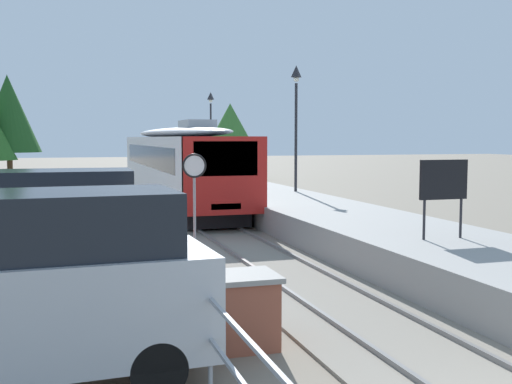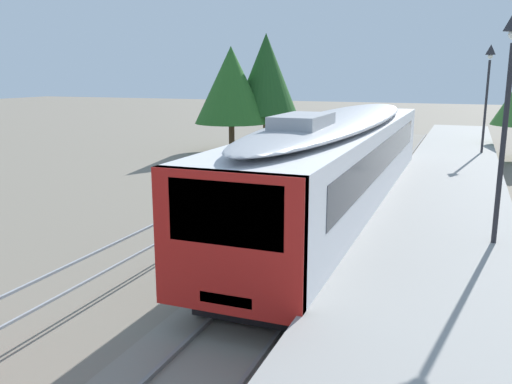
% 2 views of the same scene
% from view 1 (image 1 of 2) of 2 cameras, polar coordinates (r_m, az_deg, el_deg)
% --- Properties ---
extents(ground_plane, '(160.00, 160.00, 0.00)m').
position_cam_1_polar(ground_plane, '(26.66, -12.77, -2.02)').
color(ground_plane, slate).
extents(track_rails, '(3.20, 60.00, 0.14)m').
position_cam_1_polar(track_rails, '(27.04, -6.42, -1.76)').
color(track_rails, gray).
rests_on(track_rails, ground).
extents(commuter_train, '(2.82, 18.09, 3.74)m').
position_cam_1_polar(commuter_train, '(28.83, -7.20, 2.85)').
color(commuter_train, silver).
rests_on(commuter_train, track_rails).
extents(station_platform, '(3.90, 60.00, 0.90)m').
position_cam_1_polar(station_platform, '(27.78, 0.17, -0.69)').
color(station_platform, '#999691').
rests_on(station_platform, ground).
extents(platform_lamp_mid_platform, '(0.34, 0.34, 5.35)m').
position_cam_1_polar(platform_lamp_mid_platform, '(26.73, 3.69, 8.04)').
color(platform_lamp_mid_platform, '#232328').
rests_on(platform_lamp_mid_platform, station_platform).
extents(platform_lamp_far_end, '(0.34, 0.34, 5.35)m').
position_cam_1_polar(platform_lamp_far_end, '(42.13, -4.17, 6.91)').
color(platform_lamp_far_end, '#232328').
rests_on(platform_lamp_far_end, station_platform).
extents(platform_notice_board, '(1.20, 0.08, 1.80)m').
position_cam_1_polar(platform_notice_board, '(14.68, 16.80, 0.85)').
color(platform_notice_board, '#232328').
rests_on(platform_notice_board, station_platform).
extents(speed_limit_sign, '(0.61, 0.10, 2.81)m').
position_cam_1_polar(speed_limit_sign, '(15.57, -5.66, 1.03)').
color(speed_limit_sign, '#9EA0A5').
rests_on(speed_limit_sign, ground).
extents(brick_utility_cabinet, '(1.21, 0.99, 1.13)m').
position_cam_1_polar(brick_utility_cabinet, '(9.64, -1.69, -10.77)').
color(brick_utility_cabinet, brown).
rests_on(brick_utility_cabinet, ground).
extents(carpark_fence, '(0.06, 36.06, 1.25)m').
position_cam_1_polar(carpark_fence, '(16.64, -11.19, -3.00)').
color(carpark_fence, '#9EA0A5').
rests_on(carpark_fence, ground).
extents(parked_van_silver, '(4.98, 2.15, 2.51)m').
position_cam_1_polar(parked_van_silver, '(8.46, -20.56, -8.28)').
color(parked_van_silver, '#B7BABF').
rests_on(parked_van_silver, ground).
extents(parked_van_red, '(4.94, 2.05, 2.51)m').
position_cam_1_polar(parked_van_red, '(13.97, -19.22, -3.10)').
color(parked_van_red, red).
rests_on(parked_van_red, ground).
extents(tree_behind_carpark, '(4.11, 4.11, 7.34)m').
position_cam_1_polar(tree_behind_carpark, '(44.29, -21.76, 6.68)').
color(tree_behind_carpark, brown).
rests_on(tree_behind_carpark, ground).
extents(tree_behind_station_far, '(4.19, 4.19, 5.77)m').
position_cam_1_polar(tree_behind_station_far, '(46.87, -2.38, 5.80)').
color(tree_behind_station_far, brown).
rests_on(tree_behind_station_far, ground).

